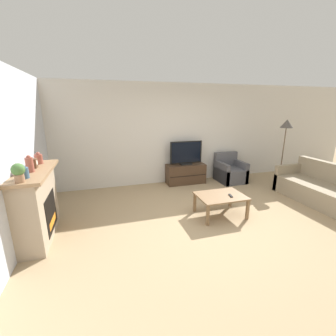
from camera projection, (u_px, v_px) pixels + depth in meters
ground_plane at (219, 220)px, 4.28m from camera, size 24.00×24.00×0.00m
wall_back at (177, 134)px, 6.21m from camera, size 12.00×0.06×2.70m
wall_left at (4, 164)px, 3.00m from camera, size 0.06×12.00×2.70m
fireplace at (37, 204)px, 3.59m from camera, size 0.49×1.40×1.15m
mantel_vase_left at (23, 172)px, 3.04m from camera, size 0.13×0.13×0.19m
mantel_vase_centre_left at (30, 164)px, 3.32m from camera, size 0.11×0.11×0.26m
mantel_vase_right at (39, 159)px, 3.81m from camera, size 0.13×0.13×0.20m
mantel_clock at (34, 163)px, 3.56m from camera, size 0.08×0.11×0.15m
potted_plant at (18, 172)px, 2.86m from camera, size 0.16×0.16×0.25m
tv_stand at (186, 174)px, 6.29m from camera, size 1.08×0.43×0.54m
tv at (186, 154)px, 6.13m from camera, size 0.91×0.18×0.65m
armchair at (230, 172)px, 6.46m from camera, size 0.70×0.76×0.80m
coffee_table at (221, 198)px, 4.39m from camera, size 0.92×0.67×0.42m
remote at (231, 196)px, 4.33m from camera, size 0.07×0.16×0.02m
couch at (330, 193)px, 4.86m from camera, size 0.88×2.26×0.86m
floor_lamp at (286, 128)px, 5.97m from camera, size 0.33×0.33×1.77m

